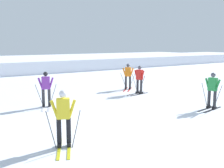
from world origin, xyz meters
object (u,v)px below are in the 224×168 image
at_px(skier_purple, 46,88).
at_px(skier_orange, 128,76).
at_px(skier_red, 139,79).
at_px(skier_yellow, 63,117).
at_px(skier_green, 212,90).

relative_size(skier_purple, skier_orange, 1.00).
distance_m(skier_purple, skier_red, 5.88).
xyz_separation_m(skier_yellow, skier_purple, (1.38, 5.16, -0.00)).
height_order(skier_yellow, skier_orange, same).
relative_size(skier_orange, skier_red, 1.00).
distance_m(skier_yellow, skier_purple, 5.35).
bearing_deg(skier_purple, skier_red, 0.91).
distance_m(skier_purple, skier_green, 7.84).
bearing_deg(skier_yellow, skier_orange, 42.06).
distance_m(skier_purple, skier_orange, 6.53).
height_order(skier_yellow, skier_red, same).
height_order(skier_green, skier_orange, same).
relative_size(skier_purple, skier_green, 1.00).
bearing_deg(skier_red, skier_green, -85.49).
bearing_deg(skier_red, skier_purple, -179.09).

